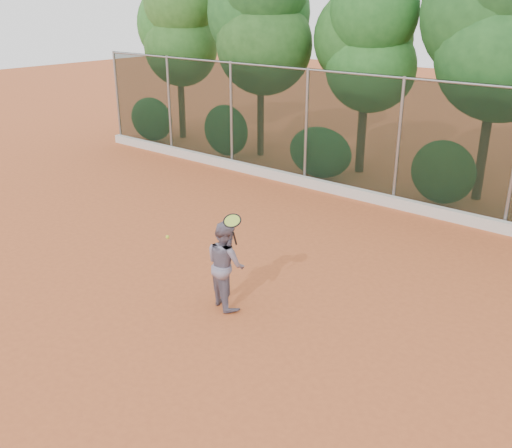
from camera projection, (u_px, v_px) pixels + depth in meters
The scene contains 7 objects.
ground at pixel (223, 300), 10.86m from camera, with size 80.00×80.00×0.00m, color #BF5A2D.
concrete_curb at pixel (390, 201), 15.70m from camera, with size 24.00×0.20×0.30m, color silver.
tennis_player at pixel (226, 264), 10.40m from camera, with size 0.81×0.63×1.66m, color slate.
chainlink_fence at pixel (399, 139), 15.20m from camera, with size 24.09×0.09×3.50m.
foliage_backdrop at pixel (421, 35), 16.01m from camera, with size 23.70×3.63×7.55m.
tennis_racket at pixel (232, 223), 9.76m from camera, with size 0.41×0.40×0.59m.
tennis_ball_in_flight at pixel (167, 237), 10.36m from camera, with size 0.07×0.07×0.07m.
Camera 1 is at (6.58, -6.98, 5.34)m, focal length 40.00 mm.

